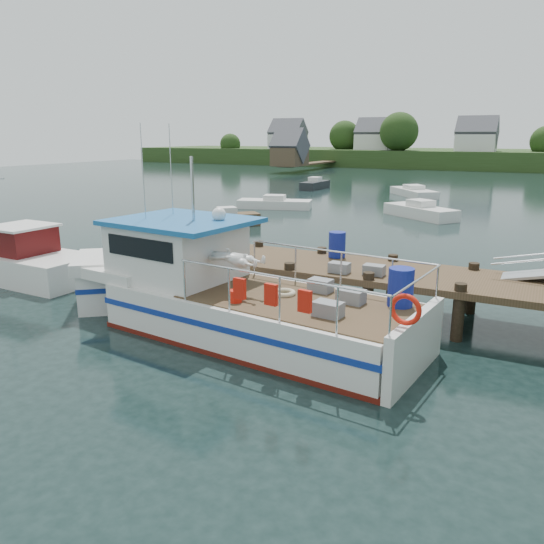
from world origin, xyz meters
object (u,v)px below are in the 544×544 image
at_px(moored_e, 315,185).
at_px(moored_b, 420,211).
at_px(lobster_boat, 218,294).
at_px(moored_d, 413,192).
at_px(moored_a, 275,203).
at_px(moored_rowboat, 227,219).
at_px(work_boat, 9,259).

bearing_deg(moored_e, moored_b, -55.84).
height_order(lobster_boat, moored_e, lobster_boat).
distance_m(moored_d, moored_e, 10.74).
bearing_deg(moored_e, moored_a, -87.31).
height_order(lobster_boat, moored_rowboat, lobster_boat).
bearing_deg(work_boat, moored_b, 66.17).
distance_m(moored_rowboat, moored_d, 22.54).
bearing_deg(moored_a, moored_rowboat, -79.86).
xyz_separation_m(moored_rowboat, moored_b, (9.77, 8.73, 0.02)).
bearing_deg(work_boat, moored_rowboat, 87.17).
bearing_deg(moored_d, moored_e, 161.33).
bearing_deg(moored_rowboat, moored_d, 56.30).
height_order(work_boat, moored_e, work_boat).
relative_size(work_boat, moored_b, 1.52).
relative_size(lobster_boat, moored_d, 1.99).
bearing_deg(moored_rowboat, moored_a, 79.74).
height_order(lobster_boat, work_boat, lobster_boat).
height_order(work_boat, moored_b, work_boat).
bearing_deg(work_boat, moored_a, 91.44).
relative_size(lobster_boat, moored_b, 2.17).
bearing_deg(moored_a, work_boat, -87.01).
xyz_separation_m(lobster_boat, moored_a, (-10.36, 23.65, -0.66)).
xyz_separation_m(lobster_boat, work_boat, (-10.40, 1.09, -0.34)).
relative_size(moored_d, moored_e, 1.34).
bearing_deg(lobster_boat, moored_e, 115.40).
distance_m(work_boat, moored_d, 36.54).
height_order(work_boat, moored_d, work_boat).
xyz_separation_m(work_boat, moored_b, (10.86, 22.88, -0.25)).
height_order(lobster_boat, moored_a, lobster_boat).
relative_size(work_boat, moored_d, 1.39).
height_order(work_boat, moored_rowboat, work_boat).
distance_m(moored_rowboat, moored_b, 13.11).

